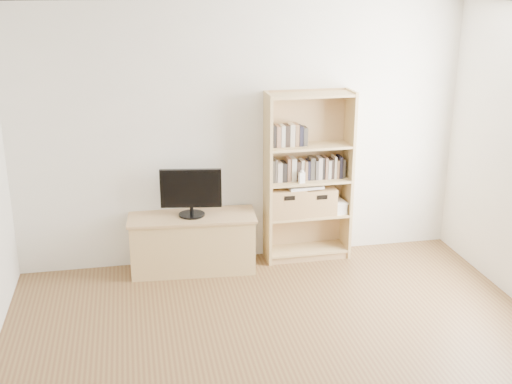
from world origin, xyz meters
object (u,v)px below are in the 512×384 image
object	(u,v)px
tv_stand	(193,244)
television	(191,193)
laptop	(304,186)
basket_left	(286,202)
basket_right	(318,200)
bookshelf	(308,177)
baby_monitor	(302,178)

from	to	relation	value
tv_stand	television	size ratio (longest dim) A/B	2.03
laptop	basket_left	bearing A→B (deg)	173.51
basket_right	television	bearing A→B (deg)	-177.50
basket_left	tv_stand	bearing A→B (deg)	-176.72
laptop	television	bearing A→B (deg)	179.02
bookshelf	television	size ratio (longest dim) A/B	2.94
bookshelf	laptop	world-z (taller)	bookshelf
television	laptop	world-z (taller)	television
baby_monitor	basket_right	xyz separation A→B (m)	(0.20, 0.09, -0.28)
baby_monitor	basket_left	xyz separation A→B (m)	(-0.14, 0.09, -0.28)
bookshelf	basket_left	xyz separation A→B (m)	(-0.23, -0.01, -0.24)
tv_stand	laptop	world-z (taller)	laptop
bookshelf	laptop	bearing A→B (deg)	-162.15
bookshelf	basket_right	distance (m)	0.27
tv_stand	basket_left	size ratio (longest dim) A/B	3.37
baby_monitor	bookshelf	bearing A→B (deg)	38.18
basket_left	laptop	xyz separation A→B (m)	(0.18, -0.01, 0.16)
bookshelf	basket_left	world-z (taller)	bookshelf
tv_stand	laptop	xyz separation A→B (m)	(1.15, 0.05, 0.52)
baby_monitor	basket_left	bearing A→B (deg)	139.02
bookshelf	laptop	xyz separation A→B (m)	(-0.05, -0.02, -0.08)
television	laptop	distance (m)	1.15
bookshelf	baby_monitor	world-z (taller)	bookshelf
bookshelf	basket_left	distance (m)	0.33
basket_left	baby_monitor	bearing A→B (deg)	-34.10
bookshelf	television	distance (m)	1.20
basket_right	laptop	world-z (taller)	laptop
bookshelf	tv_stand	bearing A→B (deg)	-177.17
television	basket_left	xyz separation A→B (m)	(0.96, 0.06, -0.18)
bookshelf	baby_monitor	distance (m)	0.14
bookshelf	basket_right	world-z (taller)	bookshelf
tv_stand	bookshelf	distance (m)	1.34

